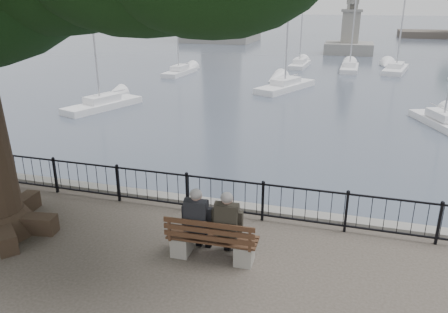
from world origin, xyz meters
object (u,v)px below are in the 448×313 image
at_px(bench, 212,244).
at_px(person_right, 229,227).
at_px(person_left, 199,224).
at_px(lion_monument, 350,36).

xyz_separation_m(bench, person_right, (0.33, 0.12, 0.39)).
bearing_deg(bench, person_right, 20.18).
relative_size(bench, person_right, 1.21).
relative_size(person_left, lion_monument, 0.19).
bearing_deg(person_right, bench, -159.82).
height_order(bench, lion_monument, lion_monument).
relative_size(bench, lion_monument, 0.23).
bearing_deg(lion_monument, person_right, -91.56).
xyz_separation_m(bench, person_left, (-0.32, 0.10, 0.39)).
bearing_deg(bench, person_left, 162.63).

